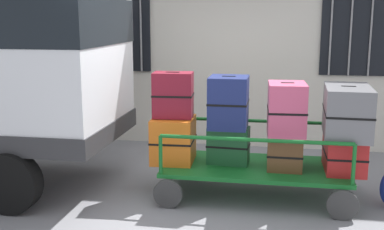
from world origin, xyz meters
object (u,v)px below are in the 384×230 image
object	(u,v)px
suitcase_left_bottom	(173,140)
suitcase_midright_bottom	(344,153)
suitcase_center_middle	(286,110)
suitcase_left_middle	(173,95)
suitcase_midleft_middle	(229,102)
luggage_cart	(256,170)
suitcase_midright_middle	(347,111)
suitcase_midleft_bottom	(228,145)
suitcase_center_bottom	(285,152)

from	to	relation	value
suitcase_left_bottom	suitcase_midright_bottom	xyz separation A→B (m)	(2.06, 0.00, -0.07)
suitcase_center_middle	suitcase_left_middle	bearing A→B (deg)	178.59
suitcase_left_bottom	suitcase_midleft_middle	size ratio (longest dim) A/B	0.94
suitcase_midleft_middle	suitcase_midright_bottom	xyz separation A→B (m)	(1.37, 0.02, -0.57)
suitcase_center_middle	suitcase_midright_bottom	world-z (taller)	suitcase_center_middle
suitcase_midleft_middle	luggage_cart	bearing A→B (deg)	3.00
luggage_cart	suitcase_left_middle	world-z (taller)	suitcase_left_middle
suitcase_left_middle	suitcase_midright_middle	distance (m)	2.06
suitcase_midleft_bottom	suitcase_center_bottom	size ratio (longest dim) A/B	1.02
suitcase_midleft_middle	suitcase_center_middle	bearing A→B (deg)	-1.18
luggage_cart	suitcase_left_bottom	world-z (taller)	suitcase_left_bottom
suitcase_left_bottom	suitcase_midright_middle	distance (m)	2.10
luggage_cart	suitcase_center_middle	bearing A→B (deg)	-5.35
suitcase_midright_middle	suitcase_midright_bottom	bearing A→B (deg)	90.00
luggage_cart	suitcase_left_bottom	bearing A→B (deg)	179.95
luggage_cart	suitcase_center_middle	size ratio (longest dim) A/B	3.55
luggage_cart	suitcase_left_bottom	distance (m)	1.08
suitcase_left_middle	luggage_cart	bearing A→B (deg)	-0.09
luggage_cart	suitcase_left_middle	bearing A→B (deg)	179.91
suitcase_midleft_bottom	suitcase_left_middle	bearing A→B (deg)	-177.41
suitcase_center_middle	suitcase_midright_bottom	size ratio (longest dim) A/B	0.93
suitcase_left_middle	suitcase_midright_bottom	xyz separation A→B (m)	(2.06, 0.00, -0.63)
suitcase_center_middle	suitcase_midright_middle	world-z (taller)	suitcase_center_middle
suitcase_midright_bottom	suitcase_left_bottom	bearing A→B (deg)	-179.92
suitcase_midleft_middle	suitcase_center_bottom	world-z (taller)	suitcase_midleft_middle
suitcase_midleft_bottom	suitcase_midright_bottom	xyz separation A→B (m)	(1.37, -0.03, -0.02)
suitcase_left_bottom	suitcase_center_bottom	bearing A→B (deg)	-0.74
suitcase_left_bottom	suitcase_left_middle	size ratio (longest dim) A/B	1.05
suitcase_left_middle	suitcase_midleft_bottom	distance (m)	0.92
suitcase_midright_middle	suitcase_center_bottom	bearing A→B (deg)	179.39
suitcase_midright_middle	luggage_cart	bearing A→B (deg)	178.66
suitcase_left_bottom	suitcase_midleft_bottom	distance (m)	0.69
suitcase_midright_bottom	suitcase_midleft_middle	bearing A→B (deg)	-179.08
luggage_cart	suitcase_midright_middle	xyz separation A→B (m)	(1.03, -0.02, 0.78)
suitcase_midleft_middle	suitcase_center_middle	world-z (taller)	suitcase_midleft_middle
suitcase_left_middle	suitcase_midright_middle	size ratio (longest dim) A/B	0.62
luggage_cart	suitcase_center_middle	distance (m)	0.84
suitcase_left_bottom	suitcase_center_middle	bearing A→B (deg)	-1.38
suitcase_midleft_middle	suitcase_midright_middle	world-z (taller)	suitcase_midleft_middle
luggage_cart	suitcase_midleft_bottom	xyz separation A→B (m)	(-0.34, 0.03, 0.29)
suitcase_midleft_bottom	suitcase_midright_bottom	size ratio (longest dim) A/B	0.77
suitcase_midright_bottom	suitcase_midleft_bottom	bearing A→B (deg)	178.80
suitcase_midleft_middle	suitcase_center_bottom	size ratio (longest dim) A/B	1.21
suitcase_center_bottom	suitcase_midright_middle	bearing A→B (deg)	-0.61
suitcase_left_middle	suitcase_center_middle	bearing A→B (deg)	-1.41
suitcase_left_bottom	suitcase_left_middle	world-z (taller)	suitcase_left_middle
suitcase_left_middle	suitcase_midright_bottom	size ratio (longest dim) A/B	0.82
luggage_cart	suitcase_midright_bottom	distance (m)	1.06
suitcase_left_middle	suitcase_left_bottom	bearing A→B (deg)	-90.00
suitcase_left_bottom	suitcase_center_bottom	xyz separation A→B (m)	(1.37, -0.02, -0.09)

